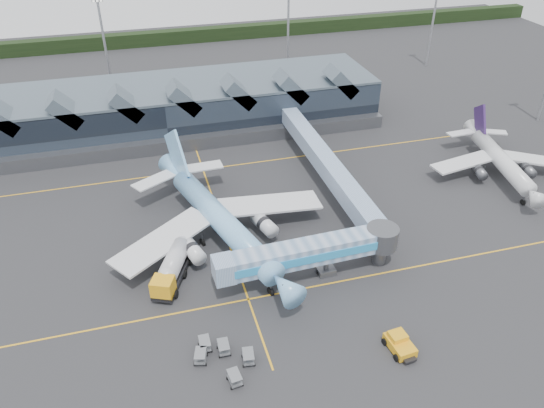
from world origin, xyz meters
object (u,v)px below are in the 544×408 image
object	(u,v)px
fuel_truck	(173,266)
regional_jet	(499,159)
pushback_tug	(400,344)
main_airliner	(219,217)
jet_bridge	(320,251)

from	to	relation	value
fuel_truck	regional_jet	bearing A→B (deg)	36.40
regional_jet	fuel_truck	distance (m)	61.92
regional_jet	pushback_tug	size ratio (longest dim) A/B	6.07
main_airliner	jet_bridge	distance (m)	16.76
main_airliner	pushback_tug	xyz separation A→B (m)	(16.15, -27.30, -2.88)
fuel_truck	pushback_tug	size ratio (longest dim) A/B	2.36
main_airliner	regional_jet	distance (m)	52.97
regional_jet	fuel_truck	xyz separation A→B (m)	(-60.50, -13.12, -0.96)
pushback_tug	main_airliner	bearing A→B (deg)	115.12
main_airliner	jet_bridge	world-z (taller)	main_airliner
pushback_tug	fuel_truck	bearing A→B (deg)	134.82
main_airliner	pushback_tug	distance (m)	31.85
main_airliner	jet_bridge	bearing A→B (deg)	-62.92
jet_bridge	pushback_tug	world-z (taller)	jet_bridge
jet_bridge	pushback_tug	size ratio (longest dim) A/B	5.71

